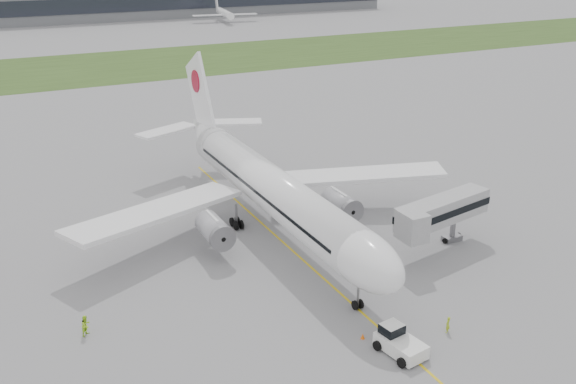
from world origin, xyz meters
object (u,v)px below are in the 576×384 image
jet_bridge (439,213)px  airliner (268,185)px  pushback_tug (398,341)px  ground_crew_near (448,325)px

jet_bridge → airliner: bearing=125.6°
pushback_tug → ground_crew_near: (5.57, 0.36, -0.25)m
pushback_tug → ground_crew_near: pushback_tug is taller
pushback_tug → airliner: bearing=80.0°
airliner → jet_bridge: (14.21, -13.56, -1.03)m
airliner → pushback_tug: bearing=-91.2°
pushback_tug → ground_crew_near: 5.58m
airliner → ground_crew_near: (5.00, -26.71, -4.89)m
airliner → pushback_tug: size_ratio=11.66×
pushback_tug → jet_bridge: (14.79, 13.51, 3.61)m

